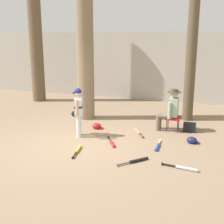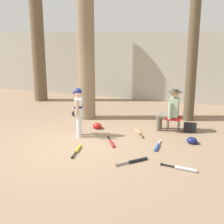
% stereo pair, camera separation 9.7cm
% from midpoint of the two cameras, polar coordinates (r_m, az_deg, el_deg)
% --- Properties ---
extents(ground_plane, '(60.00, 60.00, 0.00)m').
position_cam_midpoint_polar(ground_plane, '(7.27, -7.01, -6.75)').
color(ground_plane, '#897056').
extents(concrete_back_wall, '(18.00, 0.36, 2.79)m').
position_cam_midpoint_polar(concrete_back_wall, '(12.68, 6.18, 8.76)').
color(concrete_back_wall, '#ADA89E').
rests_on(concrete_back_wall, ground).
extents(tree_near_player, '(0.79, 0.79, 6.45)m').
position_cam_midpoint_polar(tree_near_player, '(9.47, -4.81, 15.63)').
color(tree_near_player, '#7F6B51').
rests_on(tree_near_player, ground).
extents(tree_behind_spectator, '(0.52, 0.52, 5.67)m').
position_cam_midpoint_polar(tree_behind_spectator, '(9.52, 15.70, 13.51)').
color(tree_behind_spectator, brown).
rests_on(tree_behind_spectator, ground).
extents(young_ballplayer, '(0.46, 0.55, 1.31)m').
position_cam_midpoint_polar(young_ballplayer, '(7.87, -6.15, 0.58)').
color(young_ballplayer, white).
rests_on(young_ballplayer, ground).
extents(folding_stool, '(0.41, 0.41, 0.41)m').
position_cam_midpoint_polar(folding_stool, '(8.52, 12.08, -1.24)').
color(folding_stool, red).
rests_on(folding_stool, ground).
extents(seated_spectator, '(0.67, 0.53, 1.20)m').
position_cam_midpoint_polar(seated_spectator, '(8.46, 11.51, 0.62)').
color(seated_spectator, '#6B6051').
rests_on(seated_spectator, ground).
extents(handbag_beside_stool, '(0.35, 0.19, 0.26)m').
position_cam_midpoint_polar(handbag_beside_stool, '(8.59, 15.11, -2.92)').
color(handbag_beside_stool, black).
rests_on(handbag_beside_stool, ground).
extents(tree_far_left, '(0.70, 0.70, 6.61)m').
position_cam_midpoint_polar(tree_far_left, '(12.59, -14.03, 15.58)').
color(tree_far_left, brown).
rests_on(tree_far_left, ground).
extents(bat_blue_youth, '(0.10, 0.75, 0.07)m').
position_cam_midpoint_polar(bat_blue_youth, '(7.26, 9.12, -6.58)').
color(bat_blue_youth, '#2347AD').
rests_on(bat_blue_youth, ground).
extents(bat_aluminum_silver, '(0.74, 0.15, 0.07)m').
position_cam_midpoint_polar(bat_aluminum_silver, '(6.22, 13.90, -10.48)').
color(bat_aluminum_silver, '#B7BCC6').
rests_on(bat_aluminum_silver, ground).
extents(bat_red_barrel, '(0.43, 0.64, 0.07)m').
position_cam_midpoint_polar(bat_red_barrel, '(7.40, 0.30, -5.97)').
color(bat_red_barrel, red).
rests_on(bat_red_barrel, ground).
extents(bat_wood_tan, '(0.45, 0.66, 0.07)m').
position_cam_midpoint_polar(bat_wood_tan, '(8.26, 5.46, -3.87)').
color(bat_wood_tan, tan).
rests_on(bat_wood_tan, ground).
extents(bat_yellow_trainer, '(0.24, 0.75, 0.07)m').
position_cam_midpoint_polar(bat_yellow_trainer, '(7.02, -6.29, -7.23)').
color(bat_yellow_trainer, yellow).
rests_on(bat_yellow_trainer, ground).
extents(bat_black_composite, '(0.55, 0.62, 0.07)m').
position_cam_midpoint_polar(bat_black_composite, '(6.41, 5.00, -9.33)').
color(bat_black_composite, black).
rests_on(bat_black_composite, ground).
extents(batting_helmet_red, '(0.31, 0.24, 0.18)m').
position_cam_midpoint_polar(batting_helmet_red, '(8.63, -2.53, -2.71)').
color(batting_helmet_red, '#A81919').
rests_on(batting_helmet_red, ground).
extents(batting_helmet_navy, '(0.31, 0.24, 0.18)m').
position_cam_midpoint_polar(batting_helmet_navy, '(7.71, 15.51, -5.33)').
color(batting_helmet_navy, navy).
rests_on(batting_helmet_navy, ground).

